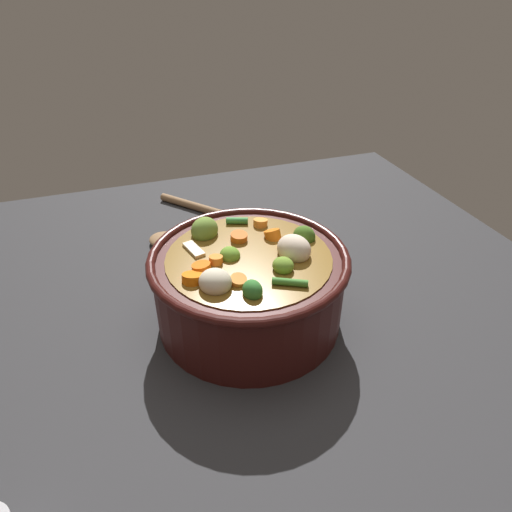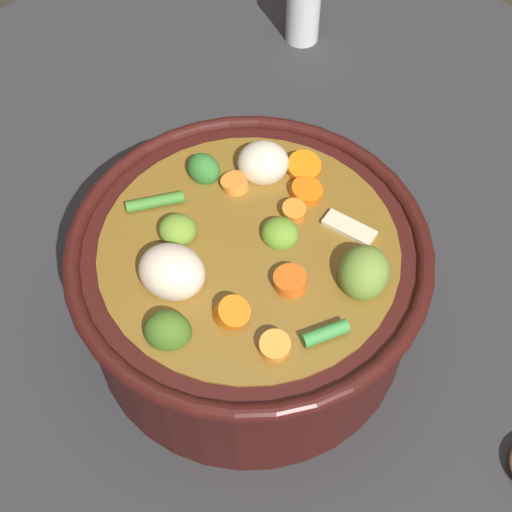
# 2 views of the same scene
# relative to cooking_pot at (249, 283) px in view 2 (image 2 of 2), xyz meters

# --- Properties ---
(ground_plane) EXTENTS (1.10, 1.10, 0.00)m
(ground_plane) POSITION_rel_cooking_pot_xyz_m (0.00, 0.00, -0.06)
(ground_plane) COLOR #2D2D30
(cooking_pot) EXTENTS (0.28, 0.28, 0.14)m
(cooking_pot) POSITION_rel_cooking_pot_xyz_m (0.00, 0.00, 0.00)
(cooking_pot) COLOR #38110F
(cooking_pot) RESTS_ON ground_plane
(salt_shaker) EXTENTS (0.04, 0.04, 0.08)m
(salt_shaker) POSITION_rel_cooking_pot_xyz_m (-0.26, 0.31, -0.02)
(salt_shaker) COLOR silver
(salt_shaker) RESTS_ON ground_plane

